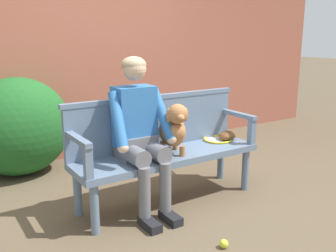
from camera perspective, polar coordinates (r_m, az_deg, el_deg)
The scene contains 12 objects.
ground_plane at distance 3.62m, azimuth 0.00°, elevation -11.22°, with size 40.00×40.00×0.00m, color brown.
brick_garden_fence at distance 4.99m, azimuth -12.18°, elevation 9.85°, with size 8.00×0.30×2.43m, color #9E5642.
hedge_bush_mid_left at distance 4.43m, azimuth -21.58°, elevation -0.11°, with size 1.12×0.91×1.08m, color #1E5B23.
garden_bench at distance 3.46m, azimuth 0.00°, elevation -5.02°, with size 1.76×0.49×0.47m.
bench_backrest at distance 3.55m, azimuth -1.90°, elevation 0.76°, with size 1.80×0.06×0.50m.
bench_armrest_left_end at distance 2.95m, azimuth -12.84°, elevation -3.38°, with size 0.06×0.49×0.28m.
bench_armrest_right_end at distance 3.83m, azimuth 11.27°, elevation 0.65°, with size 0.06×0.49×0.28m.
person_seated at distance 3.21m, azimuth -4.38°, elevation -0.42°, with size 0.56×0.65×1.34m.
dog_on_bench at distance 3.33m, azimuth 0.85°, elevation -0.38°, with size 0.32×0.48×0.48m.
tennis_racket at distance 3.89m, azimuth 7.25°, elevation -1.91°, with size 0.34×0.58×0.03m.
baseball_glove at distance 3.89m, azimuth 8.90°, elevation -1.42°, with size 0.22×0.17×0.09m, color brown.
tennis_ball at distance 2.93m, azimuth 8.40°, elevation -17.11°, with size 0.07×0.07×0.07m, color #CCDB33.
Camera 1 is at (-1.79, -2.75, 1.53)m, focal length 40.54 mm.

